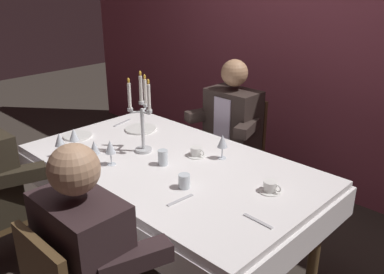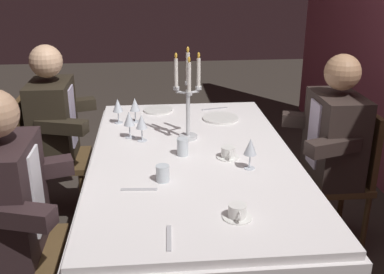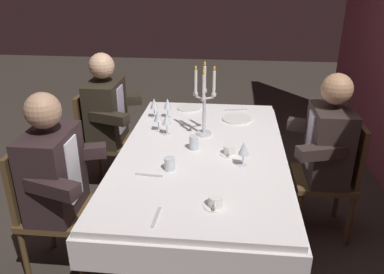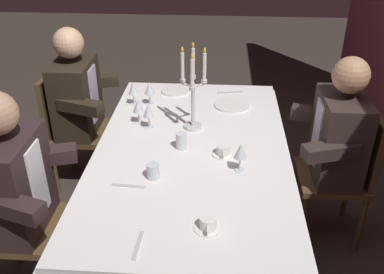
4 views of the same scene
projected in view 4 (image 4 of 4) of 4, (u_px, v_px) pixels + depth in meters
ground_plane at (191, 244)px, 2.86m from camera, size 12.00×12.00×0.00m
dining_table at (191, 166)px, 2.55m from camera, size 1.94×1.14×0.74m
candelabra at (193, 92)px, 2.59m from camera, size 0.15×0.17×0.55m
dinner_plate_0 at (175, 91)px, 3.19m from camera, size 0.21×0.21×0.01m
dinner_plate_1 at (232, 105)px, 2.97m from camera, size 0.24×0.24×0.01m
wine_glass_0 at (148, 111)px, 2.65m from camera, size 0.07×0.07×0.16m
wine_glass_1 at (241, 151)px, 2.24m from camera, size 0.07×0.07×0.16m
wine_glass_2 at (149, 89)px, 2.95m from camera, size 0.07×0.07×0.16m
wine_glass_3 at (138, 106)px, 2.71m from camera, size 0.07×0.07×0.16m
wine_glass_4 at (133, 89)px, 2.95m from camera, size 0.07×0.07×0.16m
water_tumbler_0 at (181, 140)px, 2.47m from camera, size 0.06×0.06×0.10m
water_tumbler_1 at (153, 171)px, 2.22m from camera, size 0.07×0.07×0.08m
coffee_cup_0 at (223, 151)px, 2.42m from camera, size 0.13×0.12×0.06m
coffee_cup_1 at (208, 224)px, 1.89m from camera, size 0.13×0.12×0.06m
fork_0 at (138, 245)px, 1.81m from camera, size 0.17×0.03×0.01m
fork_1 at (128, 186)px, 2.17m from camera, size 0.03×0.17×0.01m
knife_2 at (230, 93)px, 3.17m from camera, size 0.06×0.19×0.01m
seated_diner_0 at (75, 97)px, 3.12m from camera, size 0.63×0.48×1.24m
seated_diner_1 at (340, 137)px, 2.61m from camera, size 0.63×0.48×1.24m
seated_diner_2 at (12, 184)px, 2.20m from camera, size 0.63×0.48×1.24m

